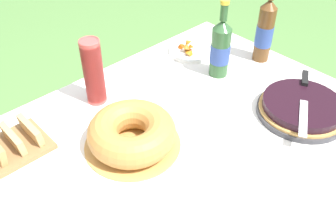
{
  "coord_description": "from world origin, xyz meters",
  "views": [
    {
      "loc": [
        -0.63,
        -0.64,
        1.53
      ],
      "look_at": [
        0.05,
        0.1,
        0.73
      ],
      "focal_mm": 40.0,
      "sensor_mm": 36.0,
      "label": 1
    }
  ],
  "objects": [
    {
      "name": "tablecloth",
      "position": [
        0.0,
        0.0,
        0.65
      ],
      "size": [
        1.43,
        1.03,
        0.1
      ],
      "color": "white",
      "rests_on": "garden_table"
    },
    {
      "name": "cider_bottle_green",
      "position": [
        0.4,
        0.16,
        0.79
      ],
      "size": [
        0.08,
        0.08,
        0.32
      ],
      "color": "#2D562D",
      "rests_on": "tablecloth"
    },
    {
      "name": "bread_board",
      "position": [
        -0.44,
        0.32,
        0.69
      ],
      "size": [
        0.26,
        0.18,
        0.07
      ],
      "color": "olive",
      "rests_on": "tablecloth"
    },
    {
      "name": "serving_knife",
      "position": [
        0.44,
        -0.19,
        0.73
      ],
      "size": [
        0.34,
        0.21,
        0.01
      ],
      "rotation": [
        0.0,
        0.0,
        3.66
      ],
      "color": "silver",
      "rests_on": "berry_tart"
    },
    {
      "name": "bundt_cake",
      "position": [
        -0.12,
        0.08,
        0.72
      ],
      "size": [
        0.31,
        0.31,
        0.11
      ],
      "color": "tan",
      "rests_on": "tablecloth"
    },
    {
      "name": "cup_stack",
      "position": [
        -0.07,
        0.36,
        0.79
      ],
      "size": [
        0.07,
        0.07,
        0.25
      ],
      "color": "#E04C47",
      "rests_on": "tablecloth"
    },
    {
      "name": "snack_plate_near",
      "position": [
        0.44,
        0.36,
        0.68
      ],
      "size": [
        0.2,
        0.2,
        0.06
      ],
      "color": "white",
      "rests_on": "tablecloth"
    },
    {
      "name": "cider_bottle_amber",
      "position": [
        0.62,
        0.12,
        0.81
      ],
      "size": [
        0.07,
        0.07,
        0.35
      ],
      "color": "brown",
      "rests_on": "tablecloth"
    },
    {
      "name": "garden_table",
      "position": [
        0.0,
        0.0,
        0.6
      ],
      "size": [
        1.42,
        1.02,
        0.66
      ],
      "color": "#A87A47",
      "rests_on": "ground_plane"
    },
    {
      "name": "berry_tart",
      "position": [
        0.41,
        -0.21,
        0.7
      ],
      "size": [
        0.31,
        0.31,
        0.06
      ],
      "color": "#38383D",
      "rests_on": "tablecloth"
    }
  ]
}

